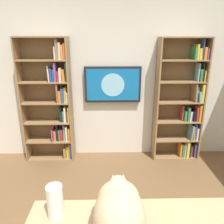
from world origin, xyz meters
The scene contains 6 objects.
wall_back centered at (0.00, -2.23, 1.35)m, with size 4.52×0.06×2.70m, color silver.
bookshelf_left centered at (-1.15, -2.06, 0.95)m, with size 0.76×0.28×1.99m.
bookshelf_right centered at (0.97, -2.06, 0.99)m, with size 0.78×0.28×1.99m.
wall_mounted_tv centered at (0.01, -2.15, 1.25)m, with size 0.91×0.07×0.58m.
cat centered at (0.03, 0.28, 0.94)m, with size 0.33×0.56×0.35m.
paper_towel_roll centered at (0.46, 0.14, 0.89)m, with size 0.11×0.11×0.25m, color white.
Camera 1 is at (0.10, 1.39, 1.95)m, focal length 35.56 mm.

